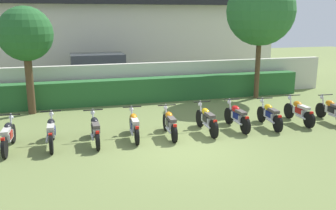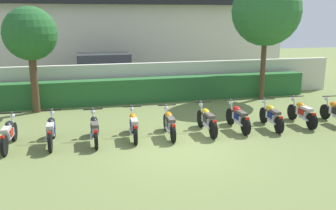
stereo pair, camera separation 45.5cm
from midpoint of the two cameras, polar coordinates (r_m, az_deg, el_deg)
name	(u,v)px [view 1 (the left image)]	position (r m, az deg, el deg)	size (l,w,h in m)	color
ground	(183,149)	(10.81, 1.14, -6.81)	(60.00, 60.00, 0.00)	olive
building	(110,7)	(25.13, -9.59, 14.77)	(20.65, 6.50, 8.70)	beige
compound_wall	(136,81)	(17.16, -5.80, 3.70)	(19.61, 0.30, 1.67)	beige
hedge_row	(139,90)	(16.53, -5.33, 2.29)	(15.69, 0.70, 1.08)	#28602D
parked_car	(101,72)	(19.57, -11.03, 5.05)	(4.51, 2.09, 1.89)	black
tree_near_inspector	(25,35)	(15.23, -22.08, 10.06)	(2.07, 2.07, 4.17)	#4C3823
tree_far_side	(261,11)	(17.45, 13.46, 13.95)	(3.09, 3.09, 5.54)	#4C3823
motorcycle_in_row_1	(8,135)	(11.62, -24.61, -4.33)	(0.60, 1.89, 0.95)	black
motorcycle_in_row_2	(51,131)	(11.50, -18.73, -3.92)	(0.60, 1.93, 0.97)	black
motorcycle_in_row_3	(95,129)	(11.41, -12.37, -3.71)	(0.60, 1.86, 0.94)	black
motorcycle_in_row_4	(134,125)	(11.63, -6.41, -3.13)	(0.60, 1.79, 0.94)	black
motorcycle_in_row_5	(170,123)	(11.79, -0.83, -2.83)	(0.60, 1.82, 0.94)	black
motorcycle_in_row_6	(207,119)	(12.21, 4.96, -2.23)	(0.60, 1.88, 0.96)	black
motorcycle_in_row_7	(237,116)	(12.72, 9.66, -1.75)	(0.60, 1.81, 0.96)	black
motorcycle_in_row_8	(270,115)	(13.19, 14.55, -1.47)	(0.60, 1.83, 0.95)	black
motorcycle_in_row_9	(299,111)	(13.97, 18.81, -0.92)	(0.60, 1.86, 0.95)	black
motorcycle_in_row_10	(332,110)	(14.56, 23.26, -0.75)	(0.60, 1.77, 0.94)	black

